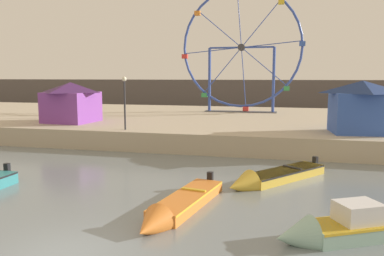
{
  "coord_description": "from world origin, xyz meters",
  "views": [
    {
      "loc": [
        5.89,
        -8.91,
        4.96
      ],
      "look_at": [
        1.18,
        10.07,
        2.33
      ],
      "focal_mm": 36.21,
      "sensor_mm": 36.0,
      "label": 1
    }
  ],
  "objects_px": {
    "motorboat_mustard_yellow": "(270,178)",
    "promenade_lamp_near": "(125,95)",
    "motorboat_seafoam": "(348,228)",
    "carnival_booth_purple_stall": "(71,101)",
    "ferris_wheel_blue_frame": "(241,50)",
    "carnival_booth_blue_tent": "(362,106)",
    "motorboat_orange_hull": "(176,208)"
  },
  "relations": [
    {
      "from": "motorboat_orange_hull",
      "to": "motorboat_seafoam",
      "type": "xyz_separation_m",
      "value": [
        5.73,
        -0.77,
        0.11
      ]
    },
    {
      "from": "motorboat_orange_hull",
      "to": "motorboat_mustard_yellow",
      "type": "relative_size",
      "value": 1.1
    },
    {
      "from": "motorboat_orange_hull",
      "to": "promenade_lamp_near",
      "type": "distance_m",
      "value": 13.81
    },
    {
      "from": "motorboat_mustard_yellow",
      "to": "carnival_booth_purple_stall",
      "type": "xyz_separation_m",
      "value": [
        -15.98,
        9.47,
        2.72
      ]
    },
    {
      "from": "carnival_booth_blue_tent",
      "to": "promenade_lamp_near",
      "type": "bearing_deg",
      "value": -177.55
    },
    {
      "from": "ferris_wheel_blue_frame",
      "to": "promenade_lamp_near",
      "type": "height_order",
      "value": "ferris_wheel_blue_frame"
    },
    {
      "from": "carnival_booth_purple_stall",
      "to": "carnival_booth_blue_tent",
      "type": "xyz_separation_m",
      "value": [
        21.26,
        -0.93,
        0.1
      ]
    },
    {
      "from": "motorboat_orange_hull",
      "to": "motorboat_mustard_yellow",
      "type": "xyz_separation_m",
      "value": [
        3.1,
        5.05,
        0.01
      ]
    },
    {
      "from": "motorboat_seafoam",
      "to": "carnival_booth_purple_stall",
      "type": "distance_m",
      "value": 24.22
    },
    {
      "from": "promenade_lamp_near",
      "to": "motorboat_orange_hull",
      "type": "bearing_deg",
      "value": -58.72
    },
    {
      "from": "ferris_wheel_blue_frame",
      "to": "promenade_lamp_near",
      "type": "relative_size",
      "value": 3.46
    },
    {
      "from": "motorboat_mustard_yellow",
      "to": "promenade_lamp_near",
      "type": "relative_size",
      "value": 1.54
    },
    {
      "from": "carnival_booth_purple_stall",
      "to": "promenade_lamp_near",
      "type": "xyz_separation_m",
      "value": [
        5.94,
        -3.09,
        0.74
      ]
    },
    {
      "from": "promenade_lamp_near",
      "to": "motorboat_mustard_yellow",
      "type": "bearing_deg",
      "value": -32.4
    },
    {
      "from": "motorboat_orange_hull",
      "to": "promenade_lamp_near",
      "type": "bearing_deg",
      "value": -139.06
    },
    {
      "from": "motorboat_orange_hull",
      "to": "carnival_booth_purple_stall",
      "type": "xyz_separation_m",
      "value": [
        -12.88,
        14.51,
        2.73
      ]
    },
    {
      "from": "motorboat_mustard_yellow",
      "to": "ferris_wheel_blue_frame",
      "type": "distance_m",
      "value": 22.96
    },
    {
      "from": "carnival_booth_purple_stall",
      "to": "carnival_booth_blue_tent",
      "type": "distance_m",
      "value": 21.28
    },
    {
      "from": "carnival_booth_blue_tent",
      "to": "promenade_lamp_near",
      "type": "height_order",
      "value": "promenade_lamp_near"
    },
    {
      "from": "motorboat_orange_hull",
      "to": "carnival_booth_purple_stall",
      "type": "height_order",
      "value": "carnival_booth_purple_stall"
    },
    {
      "from": "ferris_wheel_blue_frame",
      "to": "carnival_booth_blue_tent",
      "type": "relative_size",
      "value": 2.96
    },
    {
      "from": "motorboat_orange_hull",
      "to": "carnival_booth_blue_tent",
      "type": "height_order",
      "value": "carnival_booth_blue_tent"
    },
    {
      "from": "motorboat_orange_hull",
      "to": "ferris_wheel_blue_frame",
      "type": "relative_size",
      "value": 0.49
    },
    {
      "from": "motorboat_seafoam",
      "to": "carnival_booth_blue_tent",
      "type": "bearing_deg",
      "value": -129.0
    },
    {
      "from": "motorboat_mustard_yellow",
      "to": "carnival_booth_blue_tent",
      "type": "xyz_separation_m",
      "value": [
        5.28,
        8.54,
        2.82
      ]
    },
    {
      "from": "motorboat_mustard_yellow",
      "to": "ferris_wheel_blue_frame",
      "type": "relative_size",
      "value": 0.45
    },
    {
      "from": "motorboat_orange_hull",
      "to": "carnival_booth_blue_tent",
      "type": "xyz_separation_m",
      "value": [
        8.39,
        13.59,
        2.83
      ]
    },
    {
      "from": "carnival_booth_blue_tent",
      "to": "motorboat_mustard_yellow",
      "type": "bearing_deg",
      "value": -127.34
    },
    {
      "from": "motorboat_seafoam",
      "to": "carnival_booth_purple_stall",
      "type": "height_order",
      "value": "carnival_booth_purple_stall"
    },
    {
      "from": "motorboat_seafoam",
      "to": "carnival_booth_blue_tent",
      "type": "distance_m",
      "value": 14.85
    },
    {
      "from": "motorboat_seafoam",
      "to": "promenade_lamp_near",
      "type": "height_order",
      "value": "promenade_lamp_near"
    },
    {
      "from": "motorboat_orange_hull",
      "to": "ferris_wheel_blue_frame",
      "type": "distance_m",
      "value": 27.45
    }
  ]
}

